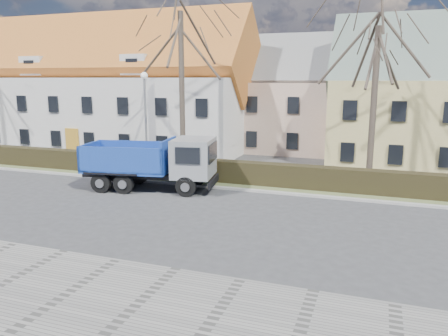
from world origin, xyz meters
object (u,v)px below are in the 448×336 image
at_px(dump_truck, 146,163).
at_px(streetlight, 146,123).
at_px(cart_frame, 115,176).
at_px(parked_car_a, 136,151).

relative_size(dump_truck, streetlight, 1.15).
bearing_deg(streetlight, cart_frame, -103.82).
distance_m(streetlight, cart_frame, 4.11).
bearing_deg(dump_truck, parked_car_a, 114.57).
xyz_separation_m(streetlight, cart_frame, (-0.68, -2.75, -2.99)).
bearing_deg(streetlight, parked_car_a, 129.99).
bearing_deg(dump_truck, streetlight, 108.78).
bearing_deg(cart_frame, streetlight, 76.18).
xyz_separation_m(cart_frame, parked_car_a, (-2.22, 6.21, 0.40)).
height_order(dump_truck, parked_car_a, dump_truck).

